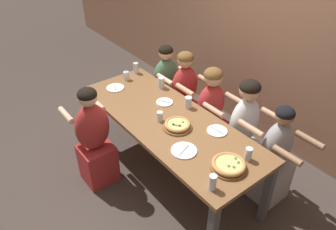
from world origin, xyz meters
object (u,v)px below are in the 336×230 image
at_px(drinking_glass_b, 188,103).
at_px(empty_plate_a, 184,150).
at_px(drinking_glass_d, 160,117).
at_px(diner_far_midleft, 184,99).
at_px(drinking_glass_a, 213,183).
at_px(diner_far_right, 274,160).
at_px(diner_far_left, 166,89).
at_px(diner_far_midright, 243,134).
at_px(drinking_glass_e, 161,83).
at_px(diner_far_center, 210,116).
at_px(diner_near_midleft, 95,141).
at_px(empty_plate_c, 115,88).
at_px(pizza_board_second, 229,165).
at_px(pizza_board_main, 177,125).
at_px(cocktail_glass_blue, 126,76).
at_px(drinking_glass_f, 248,155).
at_px(empty_plate_d, 165,102).
at_px(empty_plate_b, 217,131).
at_px(drinking_glass_c, 136,68).

bearing_deg(drinking_glass_b, empty_plate_a, -43.76).
relative_size(drinking_glass_d, diner_far_midleft, 0.09).
height_order(drinking_glass_a, diner_far_right, diner_far_right).
relative_size(empty_plate_a, drinking_glass_d, 2.20).
bearing_deg(diner_far_left, diner_far_midright, 90.00).
bearing_deg(diner_far_right, drinking_glass_e, -77.71).
relative_size(diner_far_center, diner_near_midleft, 0.97).
bearing_deg(diner_far_midright, empty_plate_a, 0.42).
distance_m(empty_plate_c, diner_far_midleft, 0.87).
xyz_separation_m(drinking_glass_d, diner_far_center, (-0.00, 0.72, -0.30)).
bearing_deg(diner_far_right, diner_far_midleft, -90.00).
bearing_deg(pizza_board_second, pizza_board_main, 178.64).
relative_size(empty_plate_c, diner_far_left, 0.19).
distance_m(drinking_glass_a, diner_near_midleft, 1.44).
bearing_deg(cocktail_glass_blue, drinking_glass_f, 2.05).
xyz_separation_m(empty_plate_a, drinking_glass_d, (-0.50, 0.10, 0.04)).
height_order(diner_far_right, diner_far_center, diner_far_center).
bearing_deg(diner_near_midleft, diner_far_center, -17.25).
height_order(drinking_glass_d, diner_far_left, diner_far_left).
distance_m(pizza_board_second, drinking_glass_e, 1.45).
relative_size(drinking_glass_e, diner_near_midleft, 0.11).
xyz_separation_m(empty_plate_c, diner_far_midright, (1.33, 0.75, -0.22)).
relative_size(pizza_board_main, diner_far_midright, 0.24).
bearing_deg(diner_far_midleft, drinking_glass_f, 71.46).
height_order(drinking_glass_d, diner_far_center, diner_far_center).
distance_m(empty_plate_a, cocktail_glass_blue, 1.46).
bearing_deg(empty_plate_d, diner_near_midleft, -101.37).
xyz_separation_m(pizza_board_main, empty_plate_b, (0.28, 0.26, -0.02)).
xyz_separation_m(diner_far_center, diner_far_midleft, (-0.46, 0.00, 0.00)).
bearing_deg(drinking_glass_e, drinking_glass_a, -22.78).
bearing_deg(diner_far_left, empty_plate_c, -0.13).
bearing_deg(diner_near_midleft, empty_plate_c, 39.55).
xyz_separation_m(drinking_glass_b, drinking_glass_f, (0.93, -0.13, -0.00)).
bearing_deg(empty_plate_c, drinking_glass_c, 113.40).
bearing_deg(diner_far_left, drinking_glass_c, -27.52).
bearing_deg(drinking_glass_c, drinking_glass_e, 3.40).
bearing_deg(diner_far_midright, drinking_glass_a, 27.01).
distance_m(pizza_board_main, diner_far_left, 1.25).
height_order(drinking_glass_c, diner_near_midleft, diner_near_midleft).
bearing_deg(drinking_glass_d, empty_plate_a, -11.89).
bearing_deg(diner_far_center, pizza_board_main, 16.73).
xyz_separation_m(drinking_glass_b, diner_near_midleft, (-0.39, -0.94, -0.30)).
distance_m(drinking_glass_c, drinking_glass_f, 1.93).
bearing_deg(empty_plate_a, drinking_glass_c, 162.20).
distance_m(drinking_glass_a, drinking_glass_c, 2.07).
xyz_separation_m(empty_plate_a, diner_far_center, (-0.50, 0.82, -0.25)).
bearing_deg(empty_plate_d, drinking_glass_d, -45.09).
xyz_separation_m(drinking_glass_a, diner_far_midleft, (-1.43, 0.94, -0.31)).
xyz_separation_m(pizza_board_second, diner_near_midleft, (-1.29, -0.61, -0.28)).
bearing_deg(empty_plate_b, drinking_glass_b, 173.78).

